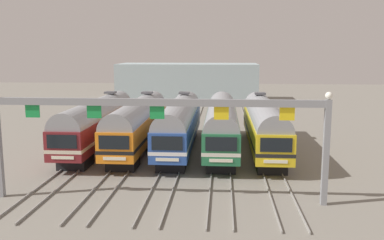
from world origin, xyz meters
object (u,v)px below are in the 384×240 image
object	(u,v)px
commuter_train_orange	(138,122)
commuter_train_yellow	(264,123)
catenary_gantry	(157,119)
commuter_train_green	(222,123)
commuter_train_maroon	(97,121)
commuter_train_blue	(180,122)

from	to	relation	value
commuter_train_orange	commuter_train_yellow	size ratio (longest dim) A/B	1.00
catenary_gantry	commuter_train_yellow	bearing A→B (deg)	59.82
commuter_train_green	catenary_gantry	xyz separation A→B (m)	(-3.93, -13.49, 2.54)
commuter_train_maroon	commuter_train_orange	size ratio (longest dim) A/B	1.00
commuter_train_green	catenary_gantry	size ratio (longest dim) A/B	0.86
catenary_gantry	commuter_train_orange	bearing A→B (deg)	106.22
commuter_train_orange	commuter_train_green	size ratio (longest dim) A/B	1.00
commuter_train_maroon	commuter_train_green	xyz separation A→B (m)	(11.78, -0.00, -0.00)
commuter_train_orange	commuter_train_blue	distance (m)	3.93
commuter_train_maroon	catenary_gantry	size ratio (longest dim) A/B	0.86
commuter_train_maroon	commuter_train_yellow	size ratio (longest dim) A/B	1.00
commuter_train_orange	catenary_gantry	distance (m)	14.29
commuter_train_blue	catenary_gantry	xyz separation A→B (m)	(0.00, -13.50, 2.54)
commuter_train_orange	commuter_train_green	xyz separation A→B (m)	(7.85, -0.00, -0.00)
commuter_train_green	catenary_gantry	distance (m)	14.28
commuter_train_maroon	commuter_train_orange	world-z (taller)	same
commuter_train_maroon	commuter_train_green	world-z (taller)	commuter_train_maroon
commuter_train_blue	catenary_gantry	distance (m)	13.74
commuter_train_blue	commuter_train_yellow	xyz separation A→B (m)	(7.85, 0.00, 0.00)
commuter_train_orange	commuter_train_green	bearing A→B (deg)	-0.03
commuter_train_yellow	catenary_gantry	distance (m)	15.82
commuter_train_orange	commuter_train_yellow	xyz separation A→B (m)	(11.78, 0.00, 0.00)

